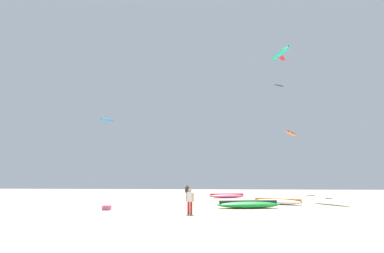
{
  "coord_description": "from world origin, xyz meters",
  "views": [
    {
      "loc": [
        2.76,
        -12.67,
        1.99
      ],
      "look_at": [
        0.0,
        14.12,
        7.22
      ],
      "focal_mm": 26.46,
      "sensor_mm": 36.0,
      "label": 1
    }
  ],
  "objects_px": {
    "kite_aloft_0": "(279,85)",
    "cooler_box": "(107,208)",
    "person_foreground": "(190,199)",
    "kite_grounded_mid": "(227,196)",
    "kite_aloft_3": "(280,54)",
    "kite_aloft_1": "(292,133)",
    "kite_aloft_2": "(282,58)",
    "person_midground": "(187,191)",
    "kite_grounded_far": "(248,204)",
    "kite_grounded_near": "(277,201)",
    "kite_aloft_4": "(107,120)"
  },
  "relations": [
    {
      "from": "kite_aloft_0",
      "to": "kite_aloft_2",
      "type": "relative_size",
      "value": 0.86
    },
    {
      "from": "person_foreground",
      "to": "kite_grounded_mid",
      "type": "height_order",
      "value": "person_foreground"
    },
    {
      "from": "kite_aloft_0",
      "to": "kite_grounded_mid",
      "type": "bearing_deg",
      "value": -122.35
    },
    {
      "from": "cooler_box",
      "to": "kite_aloft_3",
      "type": "height_order",
      "value": "kite_aloft_3"
    },
    {
      "from": "cooler_box",
      "to": "kite_aloft_2",
      "type": "distance_m",
      "value": 41.66
    },
    {
      "from": "kite_grounded_mid",
      "to": "kite_aloft_0",
      "type": "bearing_deg",
      "value": 57.65
    },
    {
      "from": "person_midground",
      "to": "kite_grounded_near",
      "type": "xyz_separation_m",
      "value": [
        8.62,
        -5.37,
        -0.69
      ]
    },
    {
      "from": "person_midground",
      "to": "kite_aloft_0",
      "type": "height_order",
      "value": "kite_aloft_0"
    },
    {
      "from": "person_foreground",
      "to": "kite_grounded_far",
      "type": "xyz_separation_m",
      "value": [
        3.95,
        4.52,
        -0.62
      ]
    },
    {
      "from": "person_foreground",
      "to": "person_midground",
      "type": "relative_size",
      "value": 0.96
    },
    {
      "from": "person_foreground",
      "to": "kite_aloft_1",
      "type": "xyz_separation_m",
      "value": [
        13.66,
        29.73,
        8.88
      ]
    },
    {
      "from": "person_midground",
      "to": "kite_aloft_3",
      "type": "distance_m",
      "value": 21.88
    },
    {
      "from": "kite_grounded_near",
      "to": "kite_aloft_3",
      "type": "relative_size",
      "value": 1.01
    },
    {
      "from": "kite_grounded_mid",
      "to": "person_foreground",
      "type": "bearing_deg",
      "value": -98.2
    },
    {
      "from": "kite_grounded_near",
      "to": "kite_aloft_4",
      "type": "distance_m",
      "value": 24.17
    },
    {
      "from": "kite_aloft_0",
      "to": "kite_aloft_3",
      "type": "relative_size",
      "value": 0.55
    },
    {
      "from": "person_foreground",
      "to": "kite_aloft_4",
      "type": "xyz_separation_m",
      "value": [
        -13.18,
        17.79,
        9.12
      ]
    },
    {
      "from": "kite_aloft_0",
      "to": "kite_aloft_3",
      "type": "bearing_deg",
      "value": -100.86
    },
    {
      "from": "person_foreground",
      "to": "kite_aloft_2",
      "type": "relative_size",
      "value": 0.54
    },
    {
      "from": "kite_grounded_mid",
      "to": "kite_aloft_2",
      "type": "bearing_deg",
      "value": 50.84
    },
    {
      "from": "person_foreground",
      "to": "kite_grounded_far",
      "type": "height_order",
      "value": "person_foreground"
    },
    {
      "from": "kite_aloft_2",
      "to": "kite_aloft_3",
      "type": "xyz_separation_m",
      "value": [
        -2.99,
        -12.28,
        -4.91
      ]
    },
    {
      "from": "kite_aloft_4",
      "to": "kite_grounded_far",
      "type": "bearing_deg",
      "value": -37.76
    },
    {
      "from": "kite_aloft_4",
      "to": "person_foreground",
      "type": "bearing_deg",
      "value": -53.45
    },
    {
      "from": "cooler_box",
      "to": "kite_grounded_far",
      "type": "bearing_deg",
      "value": 13.69
    },
    {
      "from": "cooler_box",
      "to": "kite_aloft_2",
      "type": "relative_size",
      "value": 0.2
    },
    {
      "from": "cooler_box",
      "to": "kite_aloft_0",
      "type": "xyz_separation_m",
      "value": [
        19.29,
        32.42,
        19.63
      ]
    },
    {
      "from": "kite_grounded_far",
      "to": "kite_aloft_2",
      "type": "xyz_separation_m",
      "value": [
        9.11,
        26.11,
        23.37
      ]
    },
    {
      "from": "person_midground",
      "to": "kite_aloft_3",
      "type": "xyz_separation_m",
      "value": [
        11.87,
        4.6,
        17.79
      ]
    },
    {
      "from": "kite_grounded_mid",
      "to": "kite_aloft_0",
      "type": "xyz_separation_m",
      "value": [
        10.6,
        16.75,
        19.53
      ]
    },
    {
      "from": "kite_grounded_mid",
      "to": "kite_aloft_2",
      "type": "height_order",
      "value": "kite_aloft_2"
    },
    {
      "from": "kite_aloft_1",
      "to": "kite_aloft_2",
      "type": "xyz_separation_m",
      "value": [
        -0.6,
        0.9,
        13.86
      ]
    },
    {
      "from": "cooler_box",
      "to": "kite_aloft_1",
      "type": "relative_size",
      "value": 0.13
    },
    {
      "from": "person_foreground",
      "to": "cooler_box",
      "type": "relative_size",
      "value": 2.76
    },
    {
      "from": "kite_grounded_near",
      "to": "kite_aloft_1",
      "type": "relative_size",
      "value": 1.01
    },
    {
      "from": "kite_aloft_0",
      "to": "cooler_box",
      "type": "bearing_deg",
      "value": -120.76
    },
    {
      "from": "person_midground",
      "to": "kite_aloft_2",
      "type": "height_order",
      "value": "kite_aloft_2"
    },
    {
      "from": "kite_grounded_near",
      "to": "kite_aloft_4",
      "type": "bearing_deg",
      "value": 154.8
    },
    {
      "from": "kite_aloft_0",
      "to": "kite_aloft_1",
      "type": "distance_m",
      "value": 11.09
    },
    {
      "from": "kite_aloft_2",
      "to": "cooler_box",
      "type": "bearing_deg",
      "value": -123.89
    },
    {
      "from": "kite_grounded_far",
      "to": "cooler_box",
      "type": "distance_m",
      "value": 10.37
    },
    {
      "from": "kite_grounded_far",
      "to": "kite_aloft_2",
      "type": "relative_size",
      "value": 1.77
    },
    {
      "from": "cooler_box",
      "to": "kite_aloft_2",
      "type": "height_order",
      "value": "kite_aloft_2"
    },
    {
      "from": "kite_aloft_1",
      "to": "kite_grounded_near",
      "type": "bearing_deg",
      "value": -107.76
    },
    {
      "from": "kite_aloft_1",
      "to": "kite_aloft_4",
      "type": "distance_m",
      "value": 29.38
    },
    {
      "from": "kite_grounded_mid",
      "to": "kite_aloft_3",
      "type": "bearing_deg",
      "value": 4.64
    },
    {
      "from": "kite_aloft_0",
      "to": "person_midground",
      "type": "bearing_deg",
      "value": -125.82
    },
    {
      "from": "kite_grounded_far",
      "to": "kite_aloft_2",
      "type": "height_order",
      "value": "kite_aloft_2"
    },
    {
      "from": "kite_aloft_1",
      "to": "kite_aloft_2",
      "type": "distance_m",
      "value": 13.91
    },
    {
      "from": "kite_grounded_mid",
      "to": "kite_aloft_3",
      "type": "xyz_separation_m",
      "value": [
        7.51,
        0.61,
        18.48
      ]
    }
  ]
}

